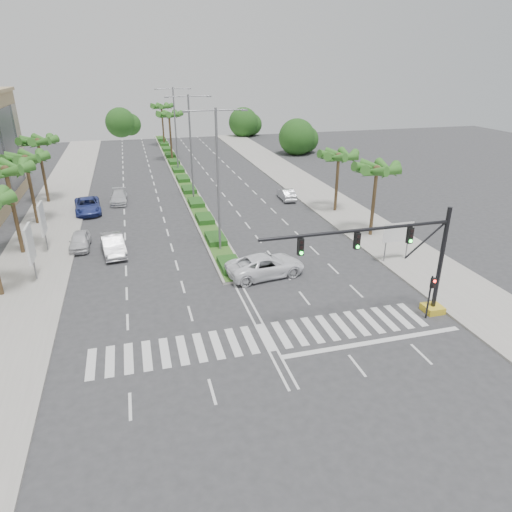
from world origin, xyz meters
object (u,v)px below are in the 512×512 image
at_px(car_parked_c, 88,206).
at_px(car_right, 287,194).
at_px(car_parked_b, 113,245).
at_px(car_parked_a, 80,241).
at_px(car_crossing, 266,265).
at_px(car_parked_d, 119,197).

relative_size(car_parked_c, car_right, 1.39).
distance_m(car_parked_b, car_parked_c, 13.13).
bearing_deg(car_parked_a, car_crossing, -33.59).
xyz_separation_m(car_parked_a, car_right, (22.64, 9.81, -0.04)).
bearing_deg(car_parked_d, car_parked_c, -135.02).
bearing_deg(car_crossing, car_parked_b, 48.27).
xyz_separation_m(car_parked_b, car_parked_d, (0.44, 15.88, -0.15)).
bearing_deg(car_parked_d, car_parked_b, -89.73).
xyz_separation_m(car_parked_c, car_right, (22.61, -0.94, -0.12)).
height_order(car_parked_d, car_crossing, car_crossing).
height_order(car_parked_a, car_parked_c, car_parked_c).
relative_size(car_parked_b, car_crossing, 0.82).
relative_size(car_parked_a, car_crossing, 0.68).
distance_m(car_parked_c, car_right, 22.63).
bearing_deg(car_right, car_parked_a, 26.04).
bearing_deg(car_parked_d, car_right, -9.83).
bearing_deg(car_parked_d, car_parked_a, -101.55).
relative_size(car_parked_b, car_parked_d, 1.08).
bearing_deg(car_parked_c, car_parked_d, 37.57).
bearing_deg(car_crossing, car_parked_a, 47.88).
distance_m(car_parked_a, car_parked_d, 14.20).
xyz_separation_m(car_crossing, car_right, (8.41, 19.55, -0.18)).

